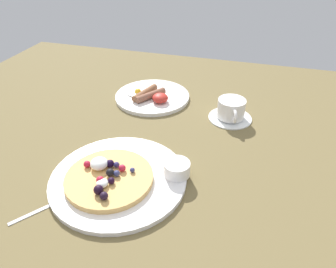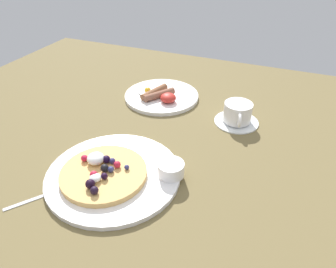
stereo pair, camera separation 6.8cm
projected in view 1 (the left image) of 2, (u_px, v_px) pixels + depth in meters
ground_plane at (170, 152)px, 77.03cm from camera, size 159.66×124.73×3.00cm
pancake_plate at (119, 178)px, 65.93cm from camera, size 29.21×29.21×1.11cm
pancake_with_berries at (108, 177)px, 64.15cm from camera, size 18.50×18.50×3.56cm
syrup_ramekin at (177, 168)px, 65.38cm from camera, size 5.70×5.70×3.06cm
breakfast_plate at (152, 97)px, 96.97cm from camera, size 23.20×23.20×1.16cm
fried_breakfast at (150, 95)px, 94.33cm from camera, size 14.19×11.22×2.83cm
coffee_saucer at (230, 117)px, 87.07cm from camera, size 12.18×12.18×0.69cm
coffee_cup at (231, 108)px, 85.20cm from camera, size 7.68×10.38×5.22cm
teaspoon at (1, 227)px, 55.76cm from camera, size 11.12×13.68×0.60cm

